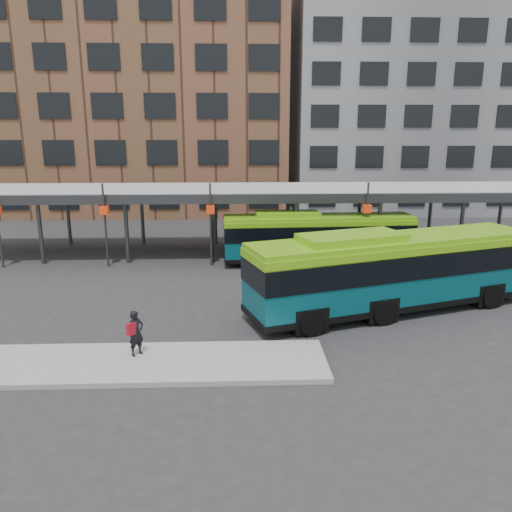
# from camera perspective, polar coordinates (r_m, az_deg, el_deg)

# --- Properties ---
(ground) EXTENTS (120.00, 120.00, 0.00)m
(ground) POSITION_cam_1_polar(r_m,az_deg,el_deg) (20.14, 2.22, -8.35)
(ground) COLOR #28282B
(ground) RESTS_ON ground
(boarding_island) EXTENTS (14.00, 3.00, 0.18)m
(boarding_island) POSITION_cam_1_polar(r_m,az_deg,el_deg) (17.78, -15.36, -11.79)
(boarding_island) COLOR gray
(boarding_island) RESTS_ON ground
(canopy) EXTENTS (40.00, 6.53, 4.80)m
(canopy) POSITION_cam_1_polar(r_m,az_deg,el_deg) (31.66, 0.42, 7.35)
(canopy) COLOR #999B9E
(canopy) RESTS_ON ground
(building_brick) EXTENTS (26.00, 14.00, 22.00)m
(building_brick) POSITION_cam_1_polar(r_m,az_deg,el_deg) (51.34, -12.30, 17.65)
(building_brick) COLOR brown
(building_brick) RESTS_ON ground
(building_grey) EXTENTS (24.00, 14.00, 20.00)m
(building_grey) POSITION_cam_1_polar(r_m,az_deg,el_deg) (53.50, 17.62, 16.10)
(building_grey) COLOR slate
(building_grey) RESTS_ON ground
(bus_front) EXTENTS (13.24, 6.70, 3.59)m
(bus_front) POSITION_cam_1_polar(r_m,az_deg,el_deg) (22.32, 15.33, -1.49)
(bus_front) COLOR #074751
(bus_front) RESTS_ON ground
(bus_rear) EXTENTS (11.25, 2.96, 3.07)m
(bus_rear) POSITION_cam_1_polar(r_m,az_deg,el_deg) (29.76, 7.01, 2.28)
(bus_rear) COLOR #074751
(bus_rear) RESTS_ON ground
(pedestrian) EXTENTS (0.68, 0.68, 1.60)m
(pedestrian) POSITION_cam_1_polar(r_m,az_deg,el_deg) (17.73, -13.57, -8.53)
(pedestrian) COLOR black
(pedestrian) RESTS_ON boarding_island
(bike_rack) EXTENTS (3.66, 1.30, 0.97)m
(bike_rack) POSITION_cam_1_polar(r_m,az_deg,el_deg) (34.39, 21.27, 1.09)
(bike_rack) COLOR slate
(bike_rack) RESTS_ON ground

